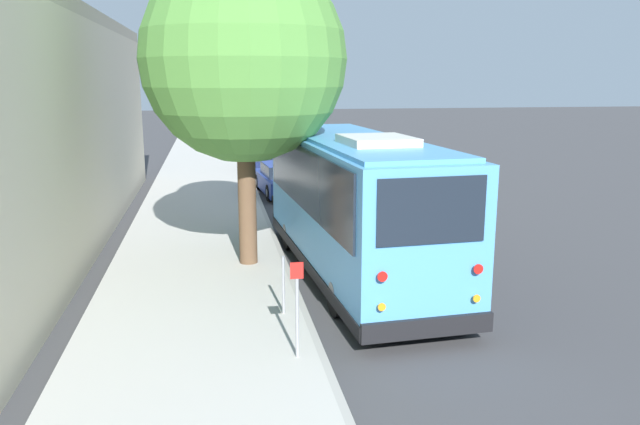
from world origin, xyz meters
The scene contains 11 objects.
ground_plane centered at (0.00, 0.00, 0.00)m, with size 160.00×160.00×0.00m, color #3D3D3F.
sidewalk_slab centered at (0.00, 3.88, 0.07)m, with size 80.00×4.33×0.15m, color #B2AFA8.
curb_strip centered at (0.00, 1.64, 0.07)m, with size 80.00×0.14×0.15m, color #9D9A94.
shuttle_bus centered at (-0.91, 0.02, 1.92)m, with size 9.45×3.30×3.58m.
parked_sedan_blue centered at (10.25, 0.56, 0.61)m, with size 4.63×2.05×1.31m.
parked_sedan_navy centered at (16.55, 0.64, 0.59)m, with size 4.24×1.83×1.28m.
parked_sedan_black centered at (22.76, 0.43, 0.60)m, with size 4.54×1.93×1.29m.
parked_sedan_maroon centered at (29.63, 0.69, 0.59)m, with size 4.26×1.78×1.27m.
street_tree centered at (0.21, 2.55, 5.56)m, with size 4.97×4.97×8.31m.
sign_post_near centered at (-5.62, 2.07, 1.01)m, with size 0.06×0.22×1.67m.
sign_post_far centered at (-3.58, 2.07, 0.75)m, with size 0.06×0.06×1.19m.
Camera 1 is at (-15.38, 3.38, 4.81)m, focal length 35.00 mm.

